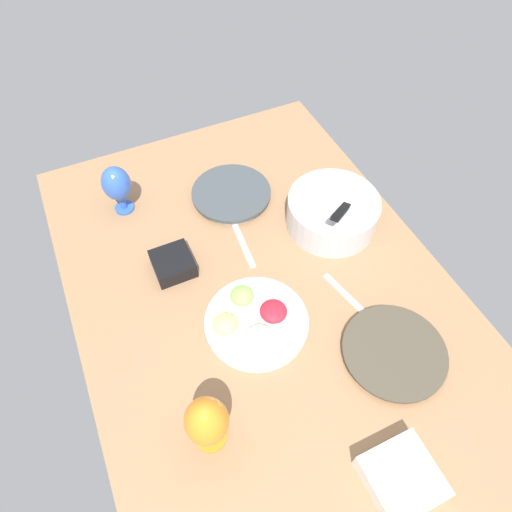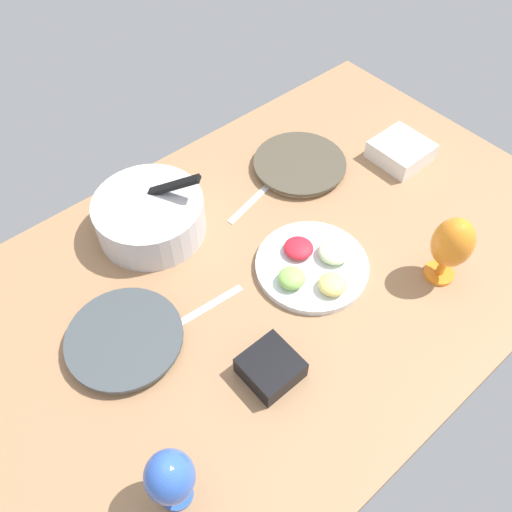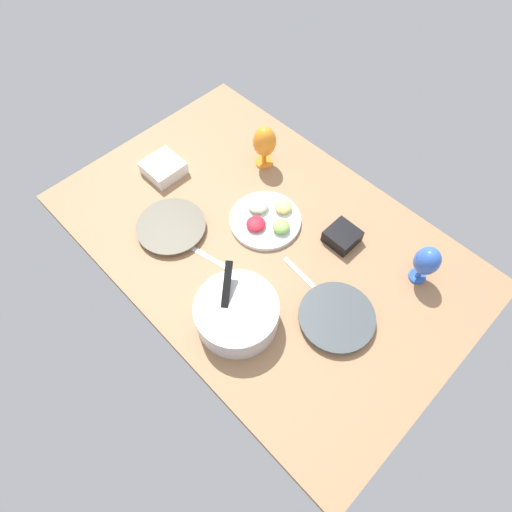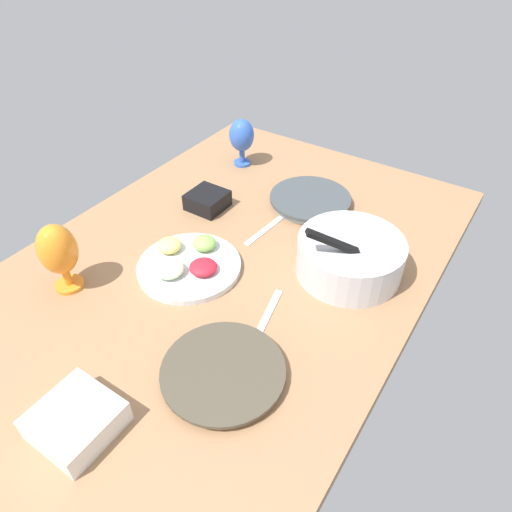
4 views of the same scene
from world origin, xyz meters
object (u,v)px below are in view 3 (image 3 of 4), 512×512
dinner_plate_left (337,318)px  square_bowl_white (163,167)px  fruit_platter (266,218)px  hurricane_glass_blue (427,262)px  square_bowl_black (342,236)px  dinner_plate_right (171,227)px  mixing_bowl (237,313)px  hurricane_glass_orange (265,143)px

dinner_plate_left → square_bowl_white: bearing=0.1°
fruit_platter → hurricane_glass_blue: size_ratio=1.63×
dinner_plate_left → square_bowl_black: 33.27cm
dinner_plate_right → hurricane_glass_blue: (-79.38, -50.24, 9.63)cm
dinner_plate_left → mixing_bowl: (23.62, 24.31, 4.15)cm
mixing_bowl → square_bowl_white: bearing=-18.7°
hurricane_glass_orange → hurricane_glass_blue: (-78.88, 0.27, -0.88)cm
dinner_plate_right → hurricane_glass_orange: 51.59cm
dinner_plate_left → square_bowl_white: (94.87, 0.15, 1.58)cm
dinner_plate_left → hurricane_glass_blue: 36.45cm
hurricane_glass_blue → square_bowl_black: 31.52cm
dinner_plate_left → hurricane_glass_blue: size_ratio=1.52×
dinner_plate_right → mixing_bowl: size_ratio=0.96×
mixing_bowl → fruit_platter: mixing_bowl is taller
hurricane_glass_blue → square_bowl_white: hurricane_glass_blue is taller
mixing_bowl → hurricane_glass_orange: (45.37, -58.38, 6.10)cm
dinner_plate_right → hurricane_glass_orange: bearing=-90.6°
dinner_plate_left → square_bowl_black: (19.77, -26.72, 1.40)cm
mixing_bowl → dinner_plate_right: bearing=-9.7°
fruit_platter → hurricane_glass_orange: (22.59, -21.42, 10.04)cm
dinner_plate_left → mixing_bowl: size_ratio=0.93×
fruit_platter → square_bowl_black: fruit_platter is taller
fruit_platter → square_bowl_white: square_bowl_white is taller
hurricane_glass_orange → square_bowl_black: (-49.22, 7.35, -8.85)cm
fruit_platter → dinner_plate_left: bearing=164.7°
square_bowl_black → hurricane_glass_blue: bearing=-166.6°
hurricane_glass_orange → dinner_plate_left: bearing=153.7°
dinner_plate_left → dinner_plate_right: 71.41cm
fruit_platter → hurricane_glass_orange: size_ratio=1.46×
square_bowl_black → square_bowl_white: square_bowl_white is taller
square_bowl_white → square_bowl_black: bearing=-160.3°
mixing_bowl → square_bowl_white: size_ratio=1.90×
dinner_plate_left → dinner_plate_right: size_ratio=0.97×
dinner_plate_left → dinner_plate_right: dinner_plate_left is taller
hurricane_glass_orange → square_bowl_white: (25.88, 34.23, -8.67)cm
dinner_plate_right → square_bowl_black: size_ratio=2.38×
hurricane_glass_blue → square_bowl_black: (29.66, 7.08, -7.97)cm
mixing_bowl → dinner_plate_left: bearing=-134.2°
dinner_plate_right → fruit_platter: bearing=-128.4°
dinner_plate_left → fruit_platter: bearing=-15.3°
dinner_plate_left → hurricane_glass_orange: size_ratio=1.36×
fruit_platter → square_bowl_black: 30.15cm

